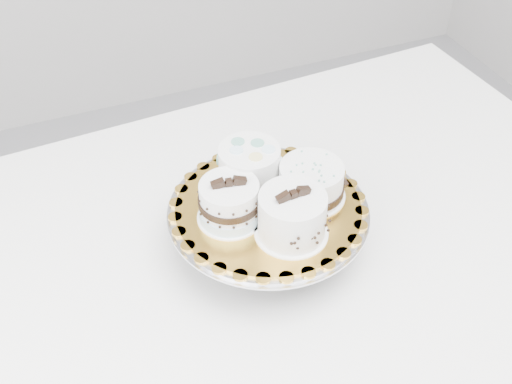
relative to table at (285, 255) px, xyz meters
name	(u,v)px	position (x,y,z in m)	size (l,w,h in m)	color
table	(285,255)	(0.00, 0.00, 0.00)	(1.35, 0.95, 0.75)	white
cake_stand	(268,220)	(-0.05, -0.03, 0.13)	(0.34, 0.34, 0.09)	gray
cake_board	(268,207)	(-0.05, -0.03, 0.16)	(0.31, 0.31, 0.00)	gold
cake_swirl	(292,217)	(-0.04, -0.10, 0.20)	(0.12, 0.12, 0.09)	white
cake_banded	(230,203)	(-0.11, -0.03, 0.20)	(0.11, 0.11, 0.09)	white
cake_dots	(249,167)	(-0.05, 0.04, 0.20)	(0.14, 0.14, 0.08)	white
cake_ribbon	(312,182)	(0.03, -0.03, 0.19)	(0.12, 0.12, 0.06)	white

